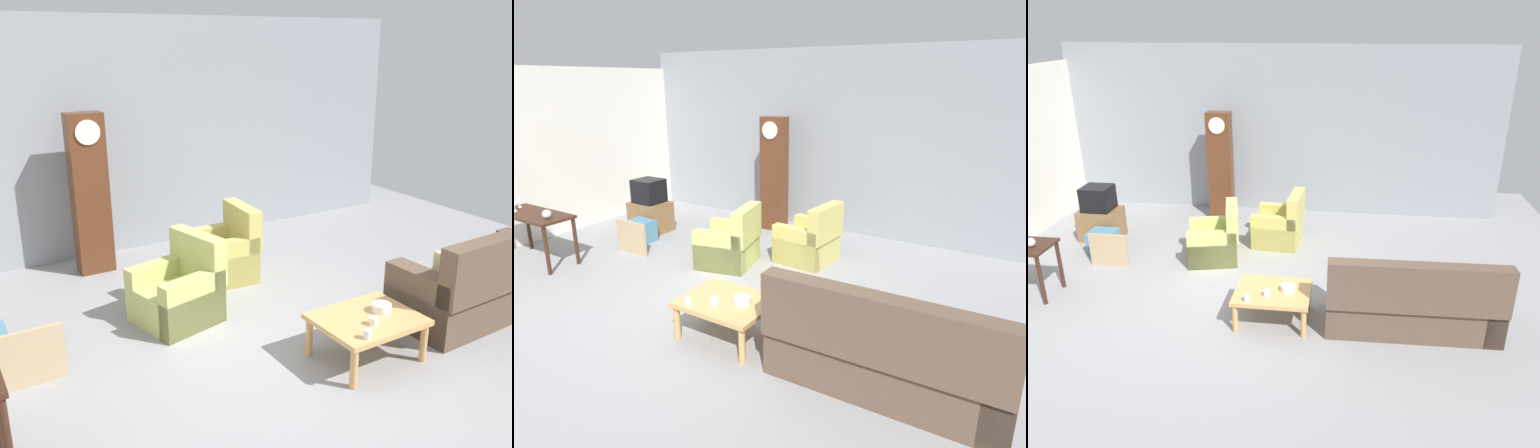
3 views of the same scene
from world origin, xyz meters
TOP-DOWN VIEW (x-y plane):
  - ground_plane at (0.00, 0.00)m, footprint 10.40×10.40m
  - garage_door_wall at (0.00, 3.60)m, footprint 8.40×0.16m
  - couch_floral at (2.23, -0.47)m, footprint 2.12×0.94m
  - armchair_olive_near at (-0.68, 1.14)m, footprint 0.94×0.92m
  - armchair_olive_far at (0.26, 1.89)m, footprint 0.84×0.81m
  - coffee_table_wood at (0.50, -0.50)m, footprint 0.96×0.76m
  - grandfather_clock at (-1.04, 2.98)m, footprint 0.44×0.30m
  - tv_stand_cabinet at (-2.90, 1.69)m, footprint 0.68×0.52m
  - tv_crt at (-2.90, 1.69)m, footprint 0.48×0.44m
  - framed_picture_leaning at (-2.29, 0.68)m, footprint 0.60×0.05m
  - storage_box_blue at (-2.61, 1.15)m, footprint 0.43×0.39m
  - glass_dome_cloche at (-2.83, -0.34)m, footprint 0.13×0.13m
  - cup_white_porcelain at (0.44, -0.64)m, footprint 0.09×0.09m
  - cup_blue_rimmed at (0.22, -0.80)m, footprint 0.07×0.07m
  - bowl_white_stacked at (0.69, -0.48)m, footprint 0.18×0.18m

SIDE VIEW (x-z plane):
  - ground_plane at x=0.00m, z-range 0.00..0.00m
  - storage_box_blue at x=-2.61m, z-range 0.00..0.37m
  - framed_picture_leaning at x=-2.29m, z-range 0.00..0.53m
  - tv_stand_cabinet at x=-2.90m, z-range 0.00..0.54m
  - armchair_olive_near at x=-0.68m, z-range -0.15..0.77m
  - armchair_olive_far at x=0.26m, z-range -0.15..0.77m
  - couch_floral at x=2.23m, z-range -0.16..0.88m
  - coffee_table_wood at x=0.50m, z-range 0.15..0.58m
  - cup_white_porcelain at x=0.44m, z-range 0.43..0.50m
  - bowl_white_stacked at x=0.69m, z-range 0.43..0.51m
  - cup_blue_rimmed at x=0.22m, z-range 0.43..0.51m
  - tv_crt at x=-2.90m, z-range 0.54..0.96m
  - glass_dome_cloche at x=-2.83m, z-range 0.76..0.89m
  - grandfather_clock at x=-1.04m, z-range 0.01..2.05m
  - garage_door_wall at x=0.00m, z-range 0.00..3.20m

